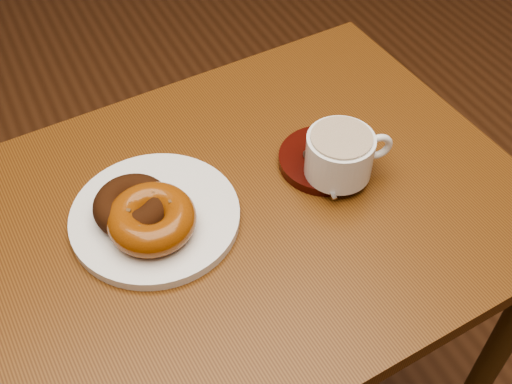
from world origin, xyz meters
name	(u,v)px	position (x,y,z in m)	size (l,w,h in m)	color
cafe_table	(245,256)	(0.06, 0.02, 0.66)	(0.87, 0.67, 0.78)	#5F3614
donut_plate	(155,217)	(-0.07, 0.05, 0.79)	(0.24, 0.24, 0.01)	white
donut_cinnamon	(132,206)	(-0.09, 0.06, 0.82)	(0.11, 0.11, 0.04)	black
donut_caramel	(152,219)	(-0.08, 0.03, 0.82)	(0.16, 0.16, 0.05)	#84410E
saucer	(324,160)	(0.21, 0.04, 0.79)	(0.14, 0.14, 0.02)	#320A06
coffee_cup	(341,154)	(0.21, 0.01, 0.83)	(0.13, 0.10, 0.07)	white
teaspoon	(314,161)	(0.19, 0.04, 0.80)	(0.03, 0.11, 0.01)	silver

